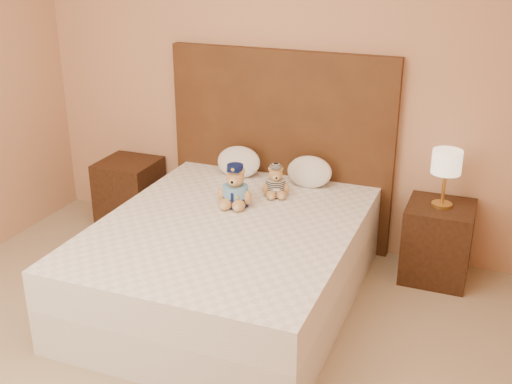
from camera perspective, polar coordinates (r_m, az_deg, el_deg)
room_walls at (r=3.13m, az=-8.62°, el=13.00°), size 4.04×4.52×2.72m
bed at (r=4.26m, az=-2.49°, el=-6.16°), size 1.60×2.00×0.55m
headboard at (r=4.93m, az=2.18°, el=3.92°), size 1.75×0.08×1.50m
nightstand_left at (r=5.45m, az=-11.15°, el=-0.04°), size 0.45×0.45×0.55m
nightstand_right at (r=4.68m, az=15.82°, el=-4.28°), size 0.45×0.45×0.55m
lamp at (r=4.47m, az=16.57°, el=2.34°), size 0.20×0.20×0.40m
teddy_police at (r=4.34m, az=-1.85°, el=0.57°), size 0.28×0.27×0.29m
teddy_prisoner at (r=4.51m, az=1.75°, el=0.99°), size 0.26×0.26×0.23m
pillow_left at (r=4.89m, az=-1.55°, el=2.81°), size 0.35×0.23×0.25m
pillow_right at (r=4.71m, az=4.77°, el=1.93°), size 0.34×0.22×0.24m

